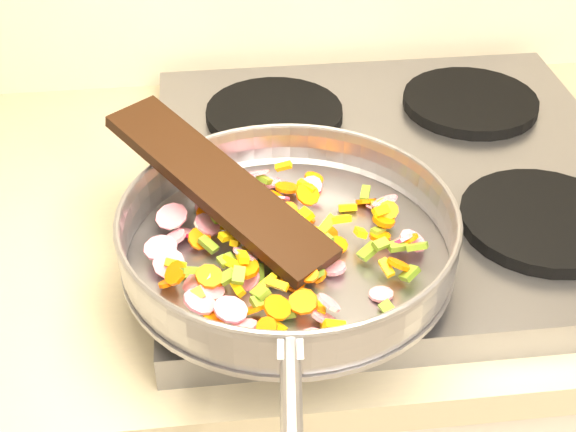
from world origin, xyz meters
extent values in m
cube|color=#939399|center=(-0.70, 1.67, 0.92)|extent=(0.60, 0.60, 0.04)
cylinder|color=black|center=(-0.84, 1.52, 0.95)|extent=(0.19, 0.19, 0.02)
cylinder|color=black|center=(-0.56, 1.52, 0.95)|extent=(0.19, 0.19, 0.02)
cylinder|color=black|center=(-0.84, 1.81, 0.95)|extent=(0.19, 0.19, 0.02)
cylinder|color=black|center=(-0.56, 1.81, 0.95)|extent=(0.19, 0.19, 0.02)
cylinder|color=#9E9EA5|center=(-0.86, 1.49, 0.96)|extent=(0.35, 0.35, 0.01)
torus|color=#9E9EA5|center=(-0.86, 1.49, 0.99)|extent=(0.40, 0.40, 0.05)
torus|color=#9E9EA5|center=(-0.86, 1.49, 1.01)|extent=(0.35, 0.35, 0.01)
cube|color=#9E9EA5|center=(-0.88, 1.30, 1.00)|extent=(0.03, 0.03, 0.02)
cube|color=olive|center=(-0.92, 1.46, 0.98)|extent=(0.02, 0.02, 0.01)
cylinder|color=#FF6703|center=(-0.85, 1.59, 0.97)|extent=(0.04, 0.04, 0.01)
cylinder|color=#CA1347|center=(-0.95, 1.40, 0.98)|extent=(0.04, 0.04, 0.02)
cube|color=yellow|center=(-0.88, 1.41, 0.99)|extent=(0.02, 0.02, 0.01)
cylinder|color=#FF6703|center=(-0.75, 1.52, 0.98)|extent=(0.02, 0.02, 0.02)
cube|color=olive|center=(-0.75, 1.54, 0.97)|extent=(0.02, 0.02, 0.02)
cylinder|color=#CA1347|center=(-0.85, 1.51, 0.97)|extent=(0.05, 0.05, 0.02)
cylinder|color=#FF6703|center=(-0.87, 1.50, 0.98)|extent=(0.04, 0.04, 0.01)
cylinder|color=#FF6703|center=(-0.94, 1.54, 0.98)|extent=(0.04, 0.04, 0.02)
cube|color=olive|center=(-0.89, 1.40, 0.98)|extent=(0.02, 0.02, 0.02)
cube|color=yellow|center=(-0.78, 1.55, 0.97)|extent=(0.02, 0.01, 0.01)
cube|color=yellow|center=(-0.75, 1.54, 0.97)|extent=(0.01, 0.02, 0.01)
cylinder|color=#FF6703|center=(-0.90, 1.39, 0.98)|extent=(0.03, 0.03, 0.02)
cylinder|color=#FF6703|center=(-0.98, 1.44, 0.99)|extent=(0.03, 0.03, 0.03)
cylinder|color=#FF6703|center=(-0.86, 1.55, 0.97)|extent=(0.03, 0.03, 0.02)
cylinder|color=#FF6703|center=(-0.88, 1.53, 0.97)|extent=(0.03, 0.03, 0.02)
cube|color=olive|center=(-0.86, 1.53, 0.98)|extent=(0.02, 0.02, 0.01)
cylinder|color=#FF6703|center=(-0.86, 1.39, 0.98)|extent=(0.04, 0.04, 0.01)
cube|color=olive|center=(-0.90, 1.39, 0.98)|extent=(0.02, 0.02, 0.01)
cylinder|color=#FF6703|center=(-0.75, 1.43, 0.98)|extent=(0.03, 0.03, 0.02)
cube|color=yellow|center=(-0.83, 1.52, 0.99)|extent=(0.02, 0.02, 0.01)
cube|color=olive|center=(-0.73, 1.45, 0.98)|extent=(0.02, 0.02, 0.02)
cube|color=olive|center=(-0.96, 1.41, 0.98)|extent=(0.02, 0.02, 0.02)
cylinder|color=#FF6703|center=(-0.88, 1.38, 0.99)|extent=(0.04, 0.04, 0.02)
cylinder|color=#CA1347|center=(-0.86, 1.56, 0.98)|extent=(0.03, 0.03, 0.03)
cube|color=yellow|center=(-0.80, 1.50, 0.99)|extent=(0.02, 0.02, 0.01)
cylinder|color=#FF6703|center=(-0.98, 1.44, 0.97)|extent=(0.03, 0.03, 0.02)
cube|color=yellow|center=(-0.89, 1.48, 0.98)|extent=(0.03, 0.01, 0.02)
cube|color=olive|center=(-0.89, 1.49, 0.97)|extent=(0.02, 0.03, 0.02)
cylinder|color=#FF6703|center=(-0.94, 1.38, 0.97)|extent=(0.03, 0.03, 0.02)
cylinder|color=#FF6703|center=(-0.83, 1.44, 0.97)|extent=(0.02, 0.02, 0.02)
cylinder|color=#CA1347|center=(-0.90, 1.61, 0.97)|extent=(0.04, 0.04, 0.02)
cube|color=olive|center=(-0.96, 1.44, 0.99)|extent=(0.03, 0.02, 0.02)
cube|color=olive|center=(-0.78, 1.46, 0.98)|extent=(0.03, 0.02, 0.02)
cylinder|color=#CA1347|center=(-0.83, 1.38, 0.98)|extent=(0.03, 0.03, 0.02)
cylinder|color=#CA1347|center=(-0.95, 1.44, 0.97)|extent=(0.04, 0.05, 0.03)
cylinder|color=#CA1347|center=(-0.88, 1.61, 0.98)|extent=(0.04, 0.04, 0.02)
cylinder|color=#CA1347|center=(-0.91, 1.46, 0.98)|extent=(0.04, 0.04, 0.02)
cube|color=yellow|center=(-0.89, 1.43, 0.97)|extent=(0.02, 0.02, 0.01)
cube|color=yellow|center=(-0.92, 1.49, 0.99)|extent=(0.02, 0.02, 0.01)
cylinder|color=#FF6703|center=(-0.86, 1.49, 0.98)|extent=(0.03, 0.03, 0.01)
cube|color=olive|center=(-0.82, 1.47, 0.98)|extent=(0.03, 0.02, 0.01)
cube|color=yellow|center=(-0.77, 1.43, 0.98)|extent=(0.02, 0.02, 0.01)
cube|color=olive|center=(-0.84, 1.43, 0.98)|extent=(0.02, 0.02, 0.01)
cylinder|color=#FF6703|center=(-0.91, 1.57, 0.96)|extent=(0.03, 0.04, 0.02)
cube|color=olive|center=(-0.95, 1.58, 0.98)|extent=(0.02, 0.02, 0.01)
cube|color=yellow|center=(-0.84, 1.48, 0.98)|extent=(0.02, 0.03, 0.01)
cylinder|color=#CA1347|center=(-0.99, 1.49, 0.98)|extent=(0.04, 0.04, 0.01)
cube|color=olive|center=(-0.87, 1.39, 0.97)|extent=(0.02, 0.01, 0.01)
cube|color=yellow|center=(-0.98, 1.46, 0.97)|extent=(0.02, 0.01, 0.02)
cylinder|color=#FF6703|center=(-0.95, 1.50, 0.97)|extent=(0.03, 0.03, 0.02)
cylinder|color=#CA1347|center=(-0.84, 1.38, 0.97)|extent=(0.03, 0.03, 0.02)
cylinder|color=#CA1347|center=(-0.82, 1.45, 0.97)|extent=(0.03, 0.03, 0.01)
cube|color=yellow|center=(-0.87, 1.52, 0.98)|extent=(0.02, 0.02, 0.01)
cylinder|color=#FF6703|center=(-0.94, 1.43, 0.98)|extent=(0.04, 0.03, 0.02)
cube|color=olive|center=(-0.87, 1.60, 0.98)|extent=(0.02, 0.02, 0.01)
cube|color=yellow|center=(-0.84, 1.36, 0.97)|extent=(0.01, 0.02, 0.01)
cylinder|color=#FF6703|center=(-0.76, 1.56, 0.97)|extent=(0.03, 0.03, 0.02)
cube|color=olive|center=(-0.76, 1.50, 0.97)|extent=(0.02, 0.02, 0.01)
cylinder|color=#CA1347|center=(-0.92, 1.38, 0.98)|extent=(0.04, 0.04, 0.01)
cube|color=yellow|center=(-0.88, 1.55, 0.98)|extent=(0.02, 0.02, 0.01)
cube|color=yellow|center=(-0.91, 1.53, 0.97)|extent=(0.02, 0.02, 0.02)
cube|color=yellow|center=(-0.75, 1.51, 0.99)|extent=(0.02, 0.02, 0.01)
cube|color=olive|center=(-0.90, 1.47, 0.97)|extent=(0.02, 0.02, 0.02)
cylinder|color=#CA1347|center=(-0.91, 1.37, 0.98)|extent=(0.03, 0.03, 0.01)
cylinder|color=#FF6703|center=(-0.81, 1.61, 0.97)|extent=(0.03, 0.03, 0.01)
cube|color=olive|center=(-0.77, 1.38, 0.97)|extent=(0.02, 0.03, 0.02)
cylinder|color=#FF6703|center=(-0.86, 1.43, 0.97)|extent=(0.04, 0.04, 0.02)
cylinder|color=#CA1347|center=(-0.73, 1.47, 0.98)|extent=(0.04, 0.04, 0.02)
cube|color=olive|center=(-0.92, 1.43, 0.98)|extent=(0.02, 0.02, 0.01)
cube|color=yellow|center=(-0.91, 1.45, 0.99)|extent=(0.01, 0.02, 0.01)
cube|color=olive|center=(-0.90, 1.50, 0.98)|extent=(0.02, 0.02, 0.01)
cylinder|color=#CA1347|center=(-0.82, 1.58, 0.98)|extent=(0.04, 0.03, 0.02)
cylinder|color=#FF6703|center=(-0.86, 1.57, 0.97)|extent=(0.03, 0.03, 0.02)
cylinder|color=#CA1347|center=(-0.87, 1.47, 0.97)|extent=(0.03, 0.03, 0.02)
cube|color=yellow|center=(-0.92, 1.45, 0.98)|extent=(0.03, 0.03, 0.01)
cylinder|color=#FF6703|center=(-0.75, 1.51, 0.98)|extent=(0.03, 0.03, 0.01)
cylinder|color=#FF6703|center=(-0.76, 1.49, 0.97)|extent=(0.03, 0.03, 0.01)
cube|color=yellow|center=(-0.92, 1.42, 0.98)|extent=(0.02, 0.02, 0.01)
cube|color=olive|center=(-0.75, 1.55, 0.97)|extent=(0.02, 0.01, 0.01)
cylinder|color=#CA1347|center=(-0.94, 1.52, 0.98)|extent=(0.04, 0.04, 0.02)
cube|color=yellow|center=(-0.88, 1.37, 0.97)|extent=(0.02, 0.02, 0.02)
cylinder|color=#CA1347|center=(-0.91, 1.44, 0.97)|extent=(0.04, 0.03, 0.02)
cylinder|color=#FF6703|center=(-0.84, 1.53, 0.97)|extent=(0.03, 0.04, 0.02)
cylinder|color=#CA1347|center=(-0.86, 1.61, 0.97)|extent=(0.04, 0.04, 0.01)
cube|color=yellow|center=(-0.90, 1.61, 0.97)|extent=(0.02, 0.01, 0.01)
cylinder|color=#CA1347|center=(-0.96, 1.52, 0.97)|extent=(0.03, 0.03, 0.02)
cube|color=yellow|center=(-0.83, 1.36, 0.98)|extent=(0.02, 0.01, 0.02)
cube|color=yellow|center=(-0.83, 1.57, 0.99)|extent=(0.02, 0.02, 0.01)
cylinder|color=#CA1347|center=(-0.98, 1.51, 0.97)|extent=(0.03, 0.04, 0.02)
cube|color=yellow|center=(-0.78, 1.48, 0.98)|extent=(0.01, 0.02, 0.02)
cylinder|color=#FF6703|center=(-0.81, 1.48, 0.97)|extent=(0.03, 0.03, 0.01)
cube|color=yellow|center=(-0.94, 1.40, 0.97)|extent=(0.03, 0.01, 0.01)
cylinder|color=#CA1347|center=(-0.74, 1.47, 0.98)|extent=(0.04, 0.03, 0.03)
cube|color=olive|center=(-0.75, 1.46, 0.98)|extent=(0.02, 0.02, 0.01)
cube|color=yellow|center=(-0.91, 1.48, 0.97)|extent=(0.01, 0.02, 0.01)
cylinder|color=#FF6703|center=(-0.94, 1.44, 0.97)|extent=(0.03, 0.03, 0.02)
cylinder|color=#FF6703|center=(-0.85, 1.46, 0.97)|extent=(0.03, 0.03, 0.02)
cylinder|color=#CA1347|center=(-0.94, 1.43, 0.97)|extent=(0.03, 0.04, 0.02)
cylinder|color=#CA1347|center=(-0.78, 1.41, 0.97)|extent=(0.03, 0.03, 0.01)
cylinder|color=#CA1347|center=(-0.98, 1.54, 0.98)|extent=(0.04, 0.04, 0.02)
cube|color=olive|center=(-0.87, 1.46, 0.97)|extent=(0.02, 0.02, 0.02)
cube|color=yellow|center=(-0.83, 1.50, 0.97)|extent=(0.02, 0.01, 0.02)
cylinder|color=#FF6703|center=(-0.85, 1.42, 0.98)|extent=(0.03, 0.03, 0.01)
cube|color=olive|center=(-0.93, 1.53, 0.98)|extent=(0.02, 0.02, 0.01)
cylinder|color=#FF6703|center=(-0.89, 1.36, 0.98)|extent=(0.03, 0.02, 0.02)
cylinder|color=#CA1347|center=(-0.98, 1.46, 0.98)|extent=(0.05, 0.04, 0.03)
cylinder|color=#CA1347|center=(-0.89, 1.56, 0.97)|extent=(0.04, 0.03, 0.03)
cube|color=olive|center=(-0.74, 1.53, 0.98)|extent=(0.02, 0.03, 0.01)
cube|color=olive|center=(-0.91, 1.43, 0.99)|extent=(0.02, 0.02, 0.01)
cylinder|color=#FF6703|center=(-0.85, 1.40, 0.97)|extent=(0.04, 0.03, 0.02)
cube|color=yellow|center=(-0.84, 1.39, 0.97)|extent=(0.01, 0.02, 0.01)
cube|color=yellow|center=(-0.91, 1.49, 0.98)|extent=(0.02, 0.03, 0.02)
cylinder|color=#CA1347|center=(-0.88, 1.53, 0.97)|extent=(0.03, 0.03, 0.01)
cube|color=olive|center=(-0.89, 1.45, 0.97)|extent=(0.01, 0.03, 0.02)
cylinder|color=#FF6703|center=(-0.91, 1.60, 0.98)|extent=(0.03, 0.03, 0.02)
cube|color=olive|center=(-0.94, 1.49, 0.97)|extent=(0.02, 0.02, 0.01)
cylinder|color=#FF6703|center=(-0.83, 1.56, 0.98)|extent=(0.03, 0.03, 0.02)
cylinder|color=#CA1347|center=(-0.74, 1.54, 0.98)|extent=(0.03, 0.03, 0.02)
cube|color=olive|center=(-0.76, 1.56, 0.97)|extent=(0.02, 0.03, 0.01)
cylinder|color=#CA1347|center=(-0.87, 1.57, 0.96)|extent=(0.04, 0.04, 0.02)
cube|color=yellow|center=(-0.85, 1.62, 0.98)|extent=(0.02, 0.01, 0.02)
cylinder|color=#FF6703|center=(-0.85, 1.54, 0.98)|extent=(0.02, 0.02, 0.02)
cylinder|color=#CA1347|center=(-0.94, 1.56, 0.98)|extent=(0.03, 0.03, 0.01)
cylinder|color=#FF6703|center=(-0.73, 1.47, 0.98)|extent=(0.03, 0.03, 0.02)
cylinder|color=#FF6703|center=(-0.87, 1.56, 0.98)|extent=(0.03, 0.03, 0.02)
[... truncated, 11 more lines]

